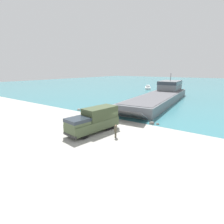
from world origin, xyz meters
TOP-DOWN VIEW (x-y plane):
  - ground_plane at (0.00, 0.00)m, footprint 240.00×240.00m
  - water_surface at (0.00, 93.99)m, footprint 240.00×180.00m
  - landing_craft at (-1.68, 26.88)m, footprint 10.67×39.57m
  - military_truck at (-0.79, -3.49)m, footprint 3.74×8.31m
  - soldier_on_ramp at (2.94, -3.57)m, footprint 0.26×0.45m
  - moored_boat_a at (-17.33, 52.78)m, footprint 5.13×7.81m
  - mooring_bollard at (-8.53, 3.47)m, footprint 0.33×0.33m
  - shoreline_rock_a at (5.43, 4.90)m, footprint 0.52×0.52m
  - shoreline_rock_b at (4.56, 4.60)m, footprint 0.89×0.89m
  - shoreline_rock_c at (-12.28, 4.77)m, footprint 0.81×0.81m

SIDE VIEW (x-z plane):
  - ground_plane at x=0.00m, z-range 0.00..0.00m
  - shoreline_rock_a at x=5.43m, z-range -0.26..0.26m
  - shoreline_rock_b at x=4.56m, z-range -0.44..0.44m
  - shoreline_rock_c at x=-12.28m, z-range -0.40..0.40m
  - water_surface at x=0.00m, z-range 0.00..0.01m
  - mooring_bollard at x=-8.53m, z-range 0.04..0.85m
  - moored_boat_a at x=-17.33m, z-range -0.31..1.52m
  - soldier_on_ramp at x=2.94m, z-range 0.14..1.87m
  - military_truck at x=-0.79m, z-range 0.02..3.41m
  - landing_craft at x=-1.68m, z-range -1.95..5.54m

